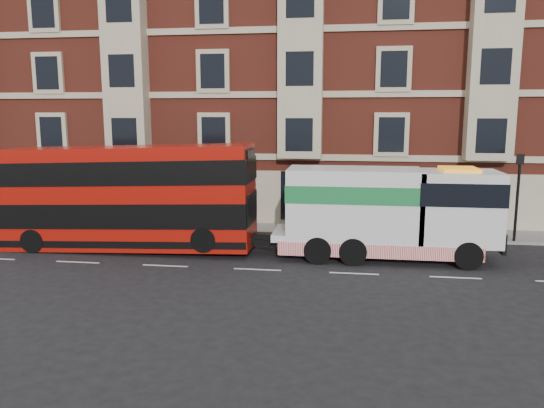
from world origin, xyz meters
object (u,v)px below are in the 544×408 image
at_px(tow_truck, 385,212).
at_px(pedestrian, 22,206).
at_px(box_van, 6,215).
at_px(double_decker_bus, 125,196).

xyz_separation_m(tow_truck, pedestrian, (-20.58, 4.81, -1.09)).
bearing_deg(tow_truck, pedestrian, 166.85).
distance_m(tow_truck, box_van, 19.17).
height_order(double_decker_bus, pedestrian, double_decker_bus).
height_order(box_van, pedestrian, box_van).
relative_size(double_decker_bus, box_van, 2.25).
relative_size(tow_truck, box_van, 1.80).
relative_size(double_decker_bus, tow_truck, 1.25).
bearing_deg(double_decker_bus, tow_truck, -0.00).
xyz_separation_m(double_decker_bus, tow_truck, (12.06, -0.00, -0.46)).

